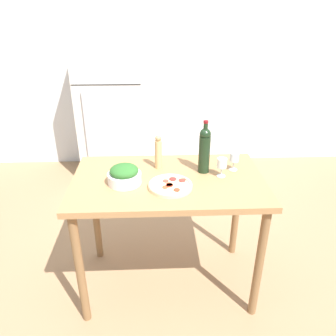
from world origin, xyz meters
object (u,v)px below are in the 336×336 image
Objects in this scene: wine_glass_near at (222,164)px; wine_bottle at (204,149)px; salad_bowl at (124,175)px; homemade_pizza at (170,185)px; wine_glass_far at (234,158)px; pepper_mill at (158,152)px; refrigerator at (112,110)px.

wine_bottle is at bearing 146.10° from wine_glass_near.
wine_glass_near is 0.60× the size of salad_bowl.
wine_bottle reaches higher than salad_bowl.
homemade_pizza is (-0.24, -0.21, -0.15)m from wine_bottle.
wine_bottle reaches higher than wine_glass_far.
salad_bowl is (-0.22, -0.21, -0.06)m from pepper_mill.
wine_glass_far is (0.21, 0.02, -0.08)m from wine_bottle.
wine_bottle is 1.51× the size of pepper_mill.
refrigerator reaches higher than wine_glass_far.
homemade_pizza is at bearing -153.20° from wine_glass_far.
refrigerator is 1.83m from pepper_mill.
wine_bottle is 0.32m from pepper_mill.
homemade_pizza is (0.29, -0.07, -0.04)m from salad_bowl.
wine_glass_far is 0.76m from salad_bowl.
homemade_pizza is at bearing -73.60° from refrigerator.
refrigerator is 2.09m from wine_glass_far.
pepper_mill reaches higher than wine_glass_far.
homemade_pizza is (0.07, -0.28, -0.10)m from pepper_mill.
wine_glass_far is (1.05, -1.80, 0.18)m from refrigerator.
pepper_mill is at bearing 173.82° from wine_glass_far.
wine_glass_far is at bearing 26.80° from homemade_pizza.
wine_bottle is 1.32× the size of homemade_pizza.
wine_glass_far is at bearing -59.83° from refrigerator.
pepper_mill is (-0.52, 0.06, 0.03)m from wine_glass_far.
pepper_mill is (-0.42, 0.15, 0.03)m from wine_glass_near.
wine_glass_near and wine_glass_far have the same top height.
wine_glass_far is 0.53× the size of pepper_mill.
wine_glass_near is (0.94, -1.89, 0.18)m from refrigerator.
homemade_pizza is (-0.45, -0.23, -0.08)m from wine_glass_far.
salad_bowl reaches higher than homemade_pizza.
wine_bottle is at bearing -175.60° from wine_glass_far.
wine_bottle is at bearing -13.25° from pepper_mill.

